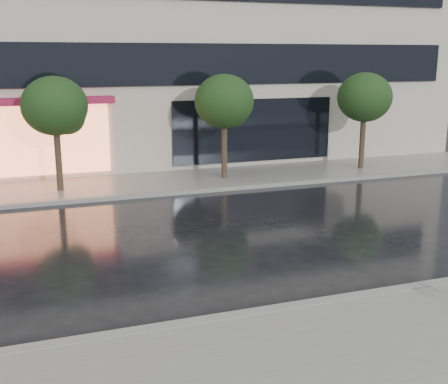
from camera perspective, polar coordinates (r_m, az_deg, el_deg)
name	(u,v)px	position (r m, az deg, el deg)	size (l,w,h in m)	color
ground	(249,294)	(11.39, 2.60, -10.31)	(120.00, 120.00, 0.00)	black
sidewalk_near	(333,377)	(8.78, 10.97, -17.94)	(60.00, 4.50, 0.12)	slate
sidewalk_far	(145,184)	(20.78, -8.03, 0.85)	(60.00, 3.50, 0.12)	slate
curb_near	(270,312)	(10.52, 4.69, -12.03)	(60.00, 0.25, 0.14)	gray
curb_far	(155,194)	(19.11, -6.97, -0.22)	(60.00, 0.25, 0.14)	gray
bg_building_right	(427,11)	(48.20, 19.92, 16.92)	(12.00, 12.00, 16.00)	#4C4C54
tree_mid_west	(57,108)	(19.76, -16.64, 8.17)	(2.20, 2.20, 3.99)	#33261C
tree_mid_east	(226,103)	(20.94, 0.16, 9.01)	(2.20, 2.20, 3.99)	#33261C
tree_far_east	(365,99)	(23.63, 14.18, 9.14)	(2.20, 2.20, 3.99)	#33261C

